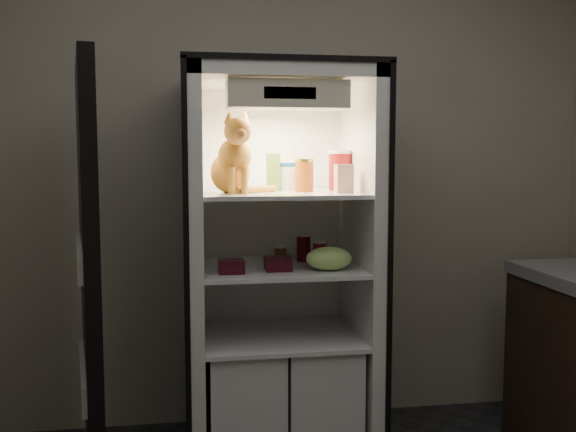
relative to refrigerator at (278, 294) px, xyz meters
name	(u,v)px	position (x,y,z in m)	size (l,w,h in m)	color
room_shell	(354,95)	(0.00, -1.38, 0.83)	(3.60, 3.60, 3.60)	white
refrigerator	(278,294)	(0.00, 0.00, 0.00)	(0.90, 0.72, 1.88)	white
fridge_door	(89,286)	(-0.84, -0.29, 0.12)	(0.20, 0.87, 1.85)	black
tabby_cat	(233,163)	(-0.22, -0.11, 0.63)	(0.32, 0.36, 0.37)	#C56D19
parmesan_shaker	(273,172)	(-0.02, 0.01, 0.59)	(0.07, 0.07, 0.18)	#258A38
mayo_tub	(287,177)	(0.05, 0.04, 0.57)	(0.10, 0.10, 0.13)	white
salsa_jar	(304,175)	(0.12, -0.07, 0.58)	(0.09, 0.09, 0.15)	maroon
pepper_jar	(340,170)	(0.32, 0.04, 0.60)	(0.11, 0.11, 0.19)	maroon
cream_carton	(344,179)	(0.28, -0.18, 0.56)	(0.08, 0.08, 0.13)	white
soda_can_a	(304,248)	(0.14, 0.05, 0.21)	(0.07, 0.07, 0.13)	black
soda_can_b	(321,251)	(0.21, -0.01, 0.20)	(0.06, 0.06, 0.11)	black
soda_can_c	(320,254)	(0.18, -0.13, 0.21)	(0.06, 0.06, 0.12)	black
condiment_jar	(280,254)	(0.01, 0.01, 0.19)	(0.06, 0.06, 0.08)	brown
grape_bag	(329,258)	(0.20, -0.22, 0.20)	(0.21, 0.16, 0.11)	#9CCD5F
berry_box_left	(231,266)	(-0.24, -0.21, 0.18)	(0.11, 0.11, 0.06)	#440B1B
berry_box_right	(278,264)	(-0.03, -0.18, 0.18)	(0.12, 0.12, 0.06)	#440B1B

